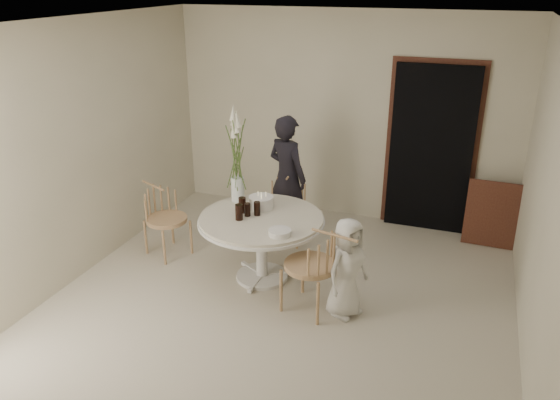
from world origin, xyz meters
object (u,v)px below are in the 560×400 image
(birthday_cake, at_px, (261,202))
(chair_left, at_px, (161,210))
(chair_right, at_px, (322,260))
(table, at_px, (261,227))
(chair_far, at_px, (289,197))
(flower_vase, at_px, (237,157))
(girl, at_px, (287,177))
(boy, at_px, (347,268))

(birthday_cake, bearing_deg, chair_left, -178.49)
(chair_right, relative_size, birthday_cake, 3.34)
(table, relative_size, birthday_cake, 4.99)
(chair_far, relative_size, flower_vase, 0.76)
(girl, bearing_deg, flower_vase, 94.29)
(chair_right, xyz_separation_m, flower_vase, (-1.19, 0.73, 0.67))
(chair_right, distance_m, girl, 1.80)
(chair_left, height_order, flower_vase, flower_vase)
(chair_far, xyz_separation_m, birthday_cake, (-0.03, -0.84, 0.26))
(boy, height_order, flower_vase, flower_vase)
(girl, xyz_separation_m, flower_vase, (-0.30, -0.82, 0.47))
(girl, bearing_deg, chair_left, 61.82)
(chair_left, distance_m, birthday_cake, 1.28)
(chair_far, bearing_deg, flower_vase, -118.70)
(table, distance_m, girl, 1.16)
(chair_left, distance_m, flower_vase, 1.18)
(birthday_cake, bearing_deg, flower_vase, 162.65)
(table, height_order, girl, girl)
(table, distance_m, chair_right, 0.88)
(table, relative_size, chair_far, 1.61)
(chair_left, xyz_separation_m, birthday_cake, (1.26, 0.03, 0.26))
(chair_left, height_order, girl, girl)
(chair_far, relative_size, chair_left, 1.01)
(chair_far, bearing_deg, birthday_cake, -95.52)
(chair_right, bearing_deg, girl, -136.83)
(chair_far, xyz_separation_m, girl, (-0.05, 0.07, 0.24))
(chair_far, distance_m, chair_right, 1.70)
(boy, bearing_deg, girl, 64.42)
(chair_right, relative_size, flower_vase, 0.82)
(chair_right, distance_m, birthday_cake, 1.10)
(girl, height_order, boy, girl)
(table, distance_m, birthday_cake, 0.30)
(boy, bearing_deg, flower_vase, 92.08)
(chair_far, bearing_deg, chair_left, -149.51)
(table, xyz_separation_m, chair_right, (0.78, -0.41, -0.04))
(chair_right, height_order, flower_vase, flower_vase)
(chair_right, bearing_deg, chair_far, -136.96)
(chair_far, height_order, boy, boy)
(table, relative_size, chair_right, 1.50)
(chair_right, bearing_deg, chair_left, -92.53)
(girl, bearing_deg, birthday_cake, 115.66)
(chair_far, relative_size, chair_right, 0.93)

